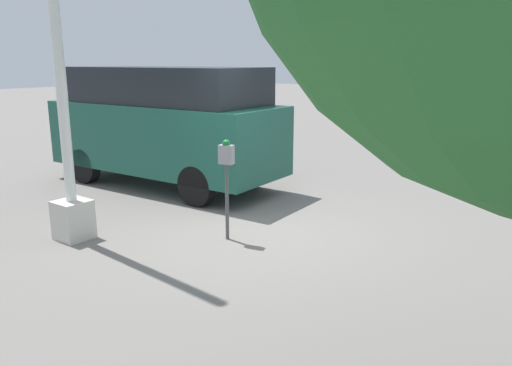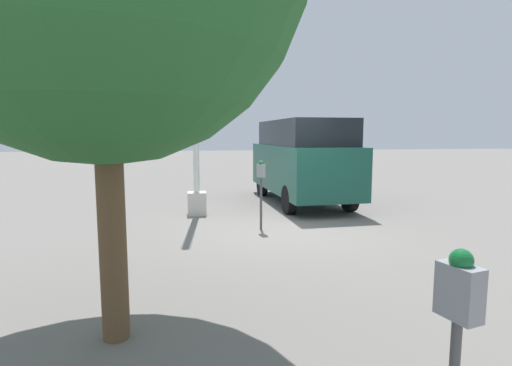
# 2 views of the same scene
# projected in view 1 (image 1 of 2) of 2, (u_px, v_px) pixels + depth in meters

# --- Properties ---
(ground_plane) EXTENTS (80.00, 80.00, 0.00)m
(ground_plane) POSITION_uv_depth(u_px,v_px,m) (250.00, 230.00, 7.40)
(ground_plane) COLOR slate
(parking_meter_near) EXTENTS (0.22, 0.15, 1.41)m
(parking_meter_near) POSITION_uv_depth(u_px,v_px,m) (226.00, 166.00, 6.77)
(parking_meter_near) COLOR #4C4C4C
(parking_meter_near) RESTS_ON ground
(lamp_post) EXTENTS (0.44, 0.44, 6.98)m
(lamp_post) POSITION_uv_depth(u_px,v_px,m) (60.00, 80.00, 6.52)
(lamp_post) COLOR beige
(lamp_post) RESTS_ON ground
(parked_van) EXTENTS (4.89, 2.00, 2.32)m
(parked_van) POSITION_uv_depth(u_px,v_px,m) (165.00, 123.00, 9.77)
(parked_van) COLOR #195142
(parked_van) RESTS_ON ground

